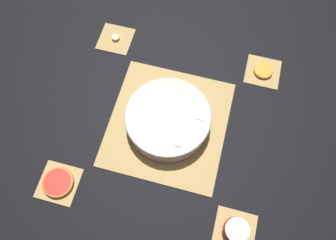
% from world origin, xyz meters
% --- Properties ---
extents(ground_plane, '(6.00, 6.00, 0.00)m').
position_xyz_m(ground_plane, '(0.00, 0.00, 0.00)').
color(ground_plane, black).
extents(bamboo_mat_center, '(0.41, 0.39, 0.01)m').
position_xyz_m(bamboo_mat_center, '(0.00, 0.00, 0.00)').
color(bamboo_mat_center, tan).
rests_on(bamboo_mat_center, ground_plane).
extents(coaster_mat_near_left, '(0.12, 0.12, 0.01)m').
position_xyz_m(coaster_mat_near_left, '(-0.28, -0.28, 0.00)').
color(coaster_mat_near_left, tan).
rests_on(coaster_mat_near_left, ground_plane).
extents(coaster_mat_near_right, '(0.12, 0.12, 0.01)m').
position_xyz_m(coaster_mat_near_right, '(0.28, -0.28, 0.00)').
color(coaster_mat_near_right, tan).
rests_on(coaster_mat_near_right, ground_plane).
extents(coaster_mat_far_left, '(0.12, 0.12, 0.01)m').
position_xyz_m(coaster_mat_far_left, '(-0.28, 0.28, 0.00)').
color(coaster_mat_far_left, tan).
rests_on(coaster_mat_far_left, ground_plane).
extents(coaster_mat_far_right, '(0.12, 0.12, 0.01)m').
position_xyz_m(coaster_mat_far_right, '(0.28, 0.28, 0.00)').
color(coaster_mat_far_right, tan).
rests_on(coaster_mat_far_right, ground_plane).
extents(fruit_salad_bowl, '(0.28, 0.28, 0.07)m').
position_xyz_m(fruit_salad_bowl, '(-0.00, 0.00, 0.04)').
color(fruit_salad_bowl, silver).
rests_on(fruit_salad_bowl, bamboo_mat_center).
extents(apple_half, '(0.08, 0.08, 0.04)m').
position_xyz_m(apple_half, '(0.28, 0.28, 0.03)').
color(apple_half, '#B72D23').
rests_on(apple_half, coaster_mat_far_right).
extents(orange_slice_whole, '(0.07, 0.07, 0.01)m').
position_xyz_m(orange_slice_whole, '(-0.28, 0.28, 0.01)').
color(orange_slice_whole, orange).
rests_on(orange_slice_whole, coaster_mat_far_left).
extents(banana_coin_single, '(0.03, 0.03, 0.01)m').
position_xyz_m(banana_coin_single, '(-0.28, -0.28, 0.01)').
color(banana_coin_single, '#F4EABC').
rests_on(banana_coin_single, coaster_mat_near_left).
extents(grapefruit_slice, '(0.10, 0.10, 0.01)m').
position_xyz_m(grapefruit_slice, '(0.28, -0.28, 0.01)').
color(grapefruit_slice, red).
rests_on(grapefruit_slice, coaster_mat_near_right).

